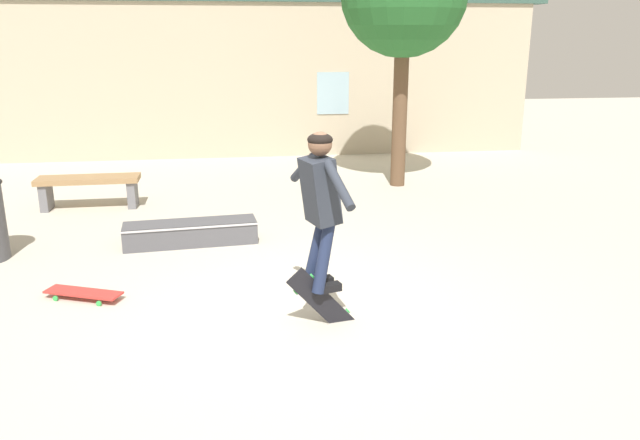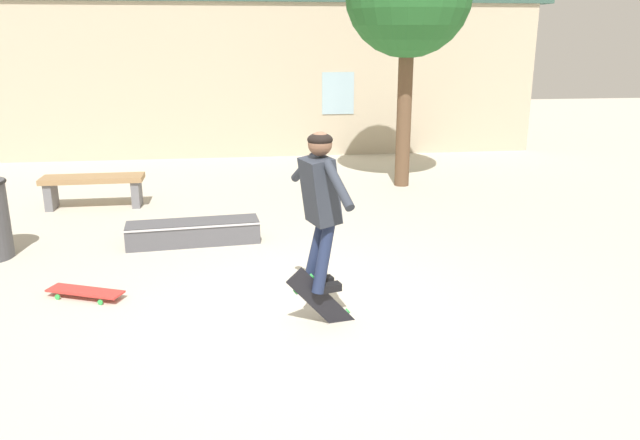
% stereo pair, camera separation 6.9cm
% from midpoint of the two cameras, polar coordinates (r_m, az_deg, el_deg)
% --- Properties ---
extents(ground_plane, '(40.00, 40.00, 0.00)m').
position_cam_midpoint_polar(ground_plane, '(6.02, -1.71, -8.61)').
color(ground_plane, beige).
extents(building_backdrop, '(12.77, 0.52, 4.55)m').
position_cam_midpoint_polar(building_backdrop, '(13.89, -6.03, 13.42)').
color(building_backdrop, '#B7A88E').
rests_on(building_backdrop, ground_plane).
extents(park_bench, '(1.52, 0.48, 0.49)m').
position_cam_midpoint_polar(park_bench, '(10.22, -20.56, 2.95)').
color(park_bench, '#99754C').
rests_on(park_bench, ground_plane).
extents(skate_ledge, '(1.70, 0.61, 0.29)m').
position_cam_midpoint_polar(skate_ledge, '(8.13, -11.97, -1.16)').
color(skate_ledge, '#4C4C51').
rests_on(skate_ledge, ground_plane).
extents(skater, '(0.42, 1.21, 1.44)m').
position_cam_midpoint_polar(skater, '(5.46, -0.35, 2.04)').
color(skater, '#282D38').
extents(skateboard_flipping, '(0.70, 0.21, 0.77)m').
position_cam_midpoint_polar(skateboard_flipping, '(5.74, -0.00, -7.66)').
color(skateboard_flipping, black).
extents(skateboard_resting, '(0.82, 0.50, 0.08)m').
position_cam_midpoint_polar(skateboard_resting, '(6.77, -21.10, -6.21)').
color(skateboard_resting, red).
rests_on(skateboard_resting, ground_plane).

